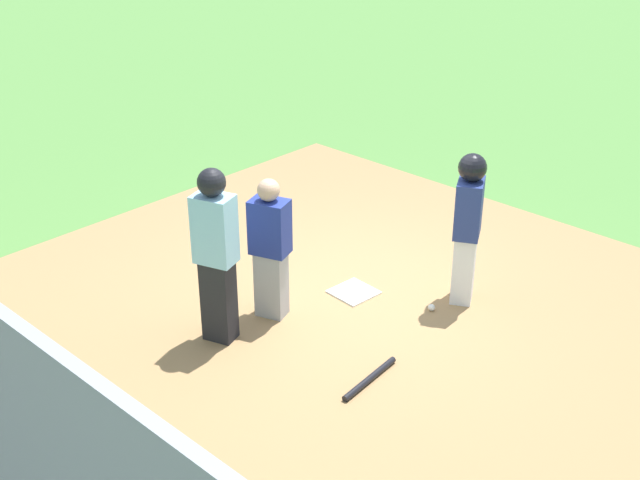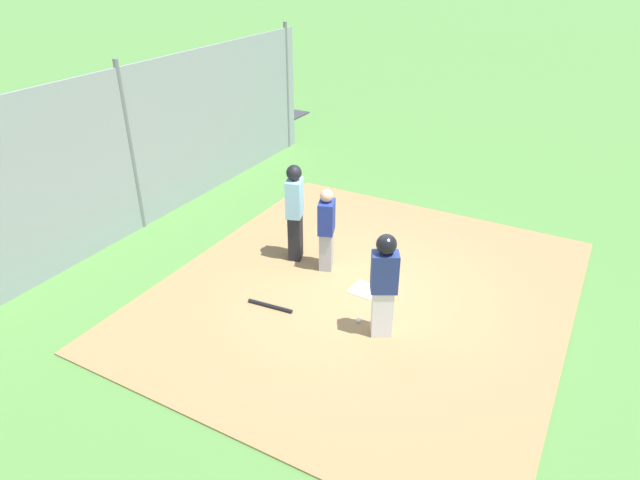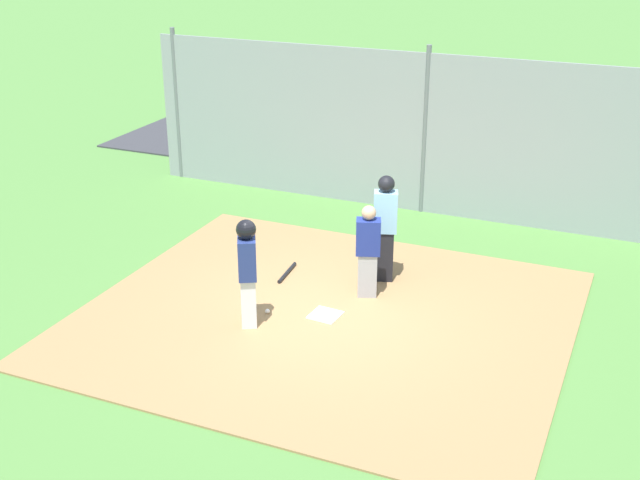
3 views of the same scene
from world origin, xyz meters
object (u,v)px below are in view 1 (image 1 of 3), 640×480
Objects in this scene: home_plate at (354,292)px; runner at (468,219)px; catcher at (270,247)px; umpire at (216,252)px; baseball at (431,307)px; baseball_bat at (370,379)px.

home_plate is 0.26× the size of runner.
catcher is 0.69m from umpire.
home_plate is 5.95× the size of baseball.
runner is (1.32, 2.27, -0.00)m from umpire.
umpire is at bearing 31.61° from runner.
umpire is 24.49× the size of baseball.
runner reaches higher than catcher.
baseball is at bearing -64.52° from catcher.
umpire is (-0.39, -1.57, 0.95)m from home_plate.
baseball_bat is (0.24, -1.82, -0.93)m from runner.
home_plate is 1.24m from catcher.
catcher is at bearing -134.60° from baseball.
umpire is at bearing 101.10° from baseball_bat.
runner is at bearing -48.84° from umpire.
umpire reaches higher than catcher.
runner reaches higher than home_plate.
catcher is (-0.34, -0.91, 0.77)m from home_plate.
home_plate is 1.88m from umpire.
home_plate is 1.62m from baseball_bat.
home_plate is at bearing -161.28° from baseball.
catcher is 1.95× the size of baseball_bat.
catcher is 1.84m from baseball.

